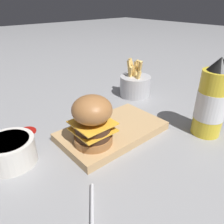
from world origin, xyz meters
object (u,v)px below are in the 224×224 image
ketchup_bottle (212,102)px  fries_basket (135,85)px  serving_board (112,131)px  burger (92,120)px  side_bowl (10,151)px

ketchup_bottle → fries_basket: (-0.04, -0.32, -0.06)m
serving_board → burger: size_ratio=2.31×
burger → ketchup_bottle: (-0.29, 0.15, 0.01)m
serving_board → ketchup_bottle: 0.28m
serving_board → fries_basket: 0.30m
ketchup_bottle → burger: bearing=-26.5°
serving_board → side_bowl: bearing=-14.4°
serving_board → fries_basket: fries_basket is taller
side_bowl → fries_basket: bearing=-170.1°
burger → fries_basket: (-0.34, -0.18, -0.05)m
fries_basket → side_bowl: 0.52m
fries_basket → side_bowl: bearing=9.9°
side_bowl → ketchup_bottle: bearing=153.3°
burger → ketchup_bottle: ketchup_bottle is taller
serving_board → fries_basket: size_ratio=2.02×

